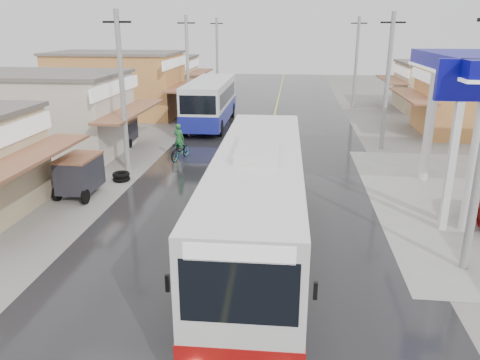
{
  "coord_description": "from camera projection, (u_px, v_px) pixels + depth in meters",
  "views": [
    {
      "loc": [
        1.49,
        -13.76,
        7.28
      ],
      "look_at": [
        -0.3,
        2.1,
        1.96
      ],
      "focal_mm": 35.0,
      "sensor_mm": 36.0,
      "label": 1
    }
  ],
  "objects": [
    {
      "name": "cyclist",
      "position": [
        180.0,
        148.0,
        26.33
      ],
      "size": [
        1.18,
        2.05,
        2.09
      ],
      "rotation": [
        0.0,
        0.0,
        -0.28
      ],
      "color": "black",
      "rests_on": "ground"
    },
    {
      "name": "tricycle_far",
      "position": [
        124.0,
        130.0,
        29.65
      ],
      "size": [
        1.44,
        2.08,
        1.58
      ],
      "rotation": [
        0.0,
        0.0,
        0.04
      ],
      "color": "#26262D",
      "rests_on": "ground"
    },
    {
      "name": "coach_bus",
      "position": [
        258.0,
        204.0,
        14.78
      ],
      "size": [
        2.97,
        12.52,
        3.89
      ],
      "rotation": [
        0.0,
        0.0,
        0.02
      ],
      "color": "silver",
      "rests_on": "road"
    },
    {
      "name": "utility_poles_right",
      "position": [
        381.0,
        149.0,
        28.83
      ],
      "size": [
        1.6,
        36.0,
        8.0
      ],
      "primitive_type": null,
      "color": "gray",
      "rests_on": "ground"
    },
    {
      "name": "utility_poles_left",
      "position": [
        164.0,
        139.0,
        31.25
      ],
      "size": [
        1.6,
        50.0,
        8.0
      ],
      "primitive_type": null,
      "color": "gray",
      "rests_on": "ground"
    },
    {
      "name": "centre_line",
      "position": [
        267.0,
        145.0,
        29.56
      ],
      "size": [
        0.15,
        90.0,
        0.01
      ],
      "primitive_type": "cube",
      "color": "#D8CC4C",
      "rests_on": "road"
    },
    {
      "name": "second_bus",
      "position": [
        210.0,
        102.0,
        34.93
      ],
      "size": [
        2.89,
        10.14,
        3.35
      ],
      "rotation": [
        0.0,
        0.0,
        0.01
      ],
      "color": "silver",
      "rests_on": "road"
    },
    {
      "name": "tyre_stack",
      "position": [
        121.0,
        177.0,
        22.86
      ],
      "size": [
        0.85,
        0.85,
        0.43
      ],
      "color": "black",
      "rests_on": "ground"
    },
    {
      "name": "road",
      "position": [
        267.0,
        146.0,
        29.57
      ],
      "size": [
        12.0,
        90.0,
        0.02
      ],
      "primitive_type": "cube",
      "color": "black",
      "rests_on": "ground"
    },
    {
      "name": "tricycle_near",
      "position": [
        79.0,
        173.0,
        20.62
      ],
      "size": [
        1.62,
        2.41,
        1.82
      ],
      "rotation": [
        0.0,
        0.0,
        -0.02
      ],
      "color": "#26262D",
      "rests_on": "ground"
    },
    {
      "name": "shopfronts_left",
      "position": [
        90.0,
        131.0,
        33.78
      ],
      "size": [
        11.0,
        44.0,
        5.2
      ],
      "primitive_type": null,
      "color": "tan",
      "rests_on": "ground"
    },
    {
      "name": "ground",
      "position": [
        242.0,
        257.0,
        15.43
      ],
      "size": [
        120.0,
        120.0,
        0.0
      ],
      "primitive_type": "plane",
      "color": "slate",
      "rests_on": "ground"
    }
  ]
}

